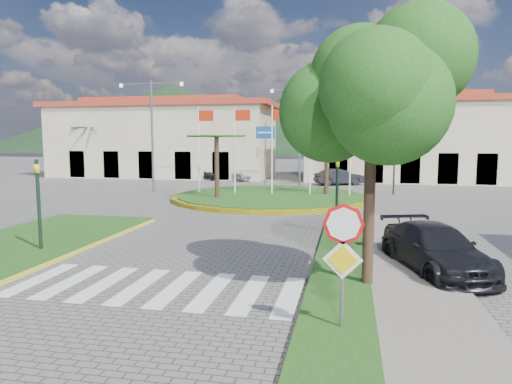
% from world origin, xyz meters
% --- Properties ---
extents(ground, '(160.00, 160.00, 0.00)m').
position_xyz_m(ground, '(0.00, 0.00, 0.00)').
color(ground, '#615F5C').
rests_on(ground, ground).
extents(sidewalk_right, '(4.00, 28.00, 0.15)m').
position_xyz_m(sidewalk_right, '(6.00, 2.00, 0.07)').
color(sidewalk_right, gray).
rests_on(sidewalk_right, ground).
extents(verge_right, '(1.60, 28.00, 0.18)m').
position_xyz_m(verge_right, '(4.80, 2.00, 0.09)').
color(verge_right, '#194814').
rests_on(verge_right, ground).
extents(crosswalk, '(8.00, 3.00, 0.01)m').
position_xyz_m(crosswalk, '(0.00, 4.00, 0.01)').
color(crosswalk, silver).
rests_on(crosswalk, ground).
extents(roundabout_island, '(12.70, 12.70, 6.00)m').
position_xyz_m(roundabout_island, '(0.00, 22.00, 0.17)').
color(roundabout_island, yellow).
rests_on(roundabout_island, ground).
extents(stop_sign, '(0.80, 0.11, 2.65)m').
position_xyz_m(stop_sign, '(4.90, 1.96, 1.79)').
color(stop_sign, slate).
rests_on(stop_sign, ground).
extents(deciduous_tree, '(3.60, 3.60, 6.80)m').
position_xyz_m(deciduous_tree, '(5.50, 5.00, 5.18)').
color(deciduous_tree, black).
rests_on(deciduous_tree, ground).
extents(traffic_light_left, '(0.15, 0.18, 3.20)m').
position_xyz_m(traffic_light_left, '(-5.20, 6.50, 1.94)').
color(traffic_light_left, black).
rests_on(traffic_light_left, ground).
extents(traffic_light_right, '(0.15, 0.18, 3.20)m').
position_xyz_m(traffic_light_right, '(4.50, 12.00, 1.94)').
color(traffic_light_right, black).
rests_on(traffic_light_right, ground).
extents(traffic_light_far, '(0.18, 0.15, 3.20)m').
position_xyz_m(traffic_light_far, '(8.00, 26.00, 1.94)').
color(traffic_light_far, black).
rests_on(traffic_light_far, ground).
extents(direction_sign_west, '(1.60, 0.14, 5.20)m').
position_xyz_m(direction_sign_west, '(-2.00, 30.97, 3.53)').
color(direction_sign_west, slate).
rests_on(direction_sign_west, ground).
extents(direction_sign_east, '(1.60, 0.14, 5.20)m').
position_xyz_m(direction_sign_east, '(3.00, 30.97, 3.53)').
color(direction_sign_east, slate).
rests_on(direction_sign_east, ground).
extents(street_lamp_centre, '(4.80, 0.16, 8.00)m').
position_xyz_m(street_lamp_centre, '(1.00, 30.00, 4.50)').
color(street_lamp_centre, slate).
rests_on(street_lamp_centre, ground).
extents(street_lamp_west, '(4.80, 0.16, 8.00)m').
position_xyz_m(street_lamp_west, '(-9.00, 24.00, 4.50)').
color(street_lamp_west, slate).
rests_on(street_lamp_west, ground).
extents(building_left, '(23.32, 9.54, 8.05)m').
position_xyz_m(building_left, '(-14.00, 38.00, 3.90)').
color(building_left, '#BEB58F').
rests_on(building_left, ground).
extents(building_right, '(19.08, 9.54, 8.05)m').
position_xyz_m(building_right, '(10.00, 38.00, 3.90)').
color(building_right, '#BEB58F').
rests_on(building_right, ground).
extents(hill_far_west, '(140.00, 140.00, 22.00)m').
position_xyz_m(hill_far_west, '(-55.00, 140.00, 11.00)').
color(hill_far_west, black).
rests_on(hill_far_west, ground).
extents(hill_far_mid, '(180.00, 180.00, 30.00)m').
position_xyz_m(hill_far_mid, '(15.00, 160.00, 15.00)').
color(hill_far_mid, black).
rests_on(hill_far_mid, ground).
extents(hill_near_back, '(110.00, 110.00, 16.00)m').
position_xyz_m(hill_near_back, '(-10.00, 130.00, 8.00)').
color(hill_near_back, black).
rests_on(hill_near_back, ground).
extents(white_van, '(5.16, 3.85, 1.30)m').
position_xyz_m(white_van, '(-5.74, 34.66, 0.65)').
color(white_van, silver).
rests_on(white_van, ground).
extents(car_dark_a, '(3.97, 2.41, 1.26)m').
position_xyz_m(car_dark_a, '(-6.66, 34.35, 0.63)').
color(car_dark_a, black).
rests_on(car_dark_a, ground).
extents(car_dark_b, '(4.37, 2.95, 1.36)m').
position_xyz_m(car_dark_b, '(4.15, 32.14, 0.68)').
color(car_dark_b, black).
rests_on(car_dark_b, ground).
extents(car_side_right, '(3.23, 5.05, 1.36)m').
position_xyz_m(car_side_right, '(7.50, 7.00, 0.68)').
color(car_side_right, black).
rests_on(car_side_right, ground).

